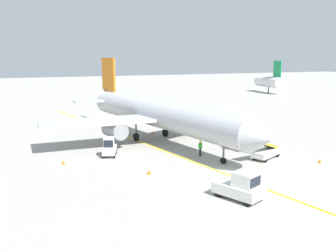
{
  "coord_description": "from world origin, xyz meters",
  "views": [
    {
      "loc": [
        -16.23,
        -29.58,
        10.76
      ],
      "look_at": [
        -1.63,
        10.4,
        2.5
      ],
      "focal_mm": 40.21,
      "sensor_mm": 36.0,
      "label": 1
    }
  ],
  "objects": [
    {
      "name": "pushback_tug",
      "position": [
        -2.01,
        -6.44,
        0.99
      ],
      "size": [
        3.27,
        4.07,
        2.2
      ],
      "color": "silver",
      "rests_on": "ground"
    },
    {
      "name": "safety_cone_wingtip_right",
      "position": [
        -13.71,
        7.4,
        0.22
      ],
      "size": [
        0.36,
        0.36,
        0.44
      ],
      "primitive_type": "cone",
      "color": "orange",
      "rests_on": "ground"
    },
    {
      "name": "ground_plane",
      "position": [
        0.0,
        0.0,
        0.0
      ],
      "size": [
        300.0,
        300.0,
        0.0
      ],
      "primitive_type": "plane",
      "color": "#9E9B93"
    },
    {
      "name": "baggage_tug_by_cargo_door",
      "position": [
        5.31,
        6.64,
        0.93
      ],
      "size": [
        1.91,
        2.67,
        2.1
      ],
      "color": "silver",
      "rests_on": "ground"
    },
    {
      "name": "belt_loader_forward_hold",
      "position": [
        6.21,
        2.35,
        0.78
      ],
      "size": [
        5.0,
        3.46,
        2.59
      ],
      "color": "silver",
      "rests_on": "ground"
    },
    {
      "name": "ground_crew_marshaller",
      "position": [
        0.24,
        5.53,
        0.91
      ],
      "size": [
        0.36,
        0.24,
        1.7
      ],
      "color": "#26262D",
      "rests_on": "ground"
    },
    {
      "name": "taxi_line_yellow",
      "position": [
        -1.63,
        5.0,
        0.0
      ],
      "size": [
        20.24,
        77.55,
        0.01
      ],
      "primitive_type": "cube",
      "rotation": [
        0.0,
        0.0,
        0.25
      ],
      "color": "yellow",
      "rests_on": "ground"
    },
    {
      "name": "safety_cone_nose_right",
      "position": [
        1.19,
        19.07,
        0.22
      ],
      "size": [
        0.36,
        0.36,
        0.44
      ],
      "primitive_type": "cone",
      "color": "orange",
      "rests_on": "ground"
    },
    {
      "name": "airliner",
      "position": [
        -1.77,
        13.93,
        3.42
      ],
      "size": [
        27.89,
        34.88,
        10.1
      ],
      "color": "#B2B5BA",
      "rests_on": "ground"
    },
    {
      "name": "baggage_tug_near_wing",
      "position": [
        -8.83,
        8.77,
        0.93
      ],
      "size": [
        1.97,
        2.68,
        2.1
      ],
      "color": "silver",
      "rests_on": "ground"
    },
    {
      "name": "safety_cone_tail_area",
      "position": [
        -1.15,
        17.67,
        0.22
      ],
      "size": [
        0.36,
        0.36,
        0.44
      ],
      "primitive_type": "cone",
      "color": "orange",
      "rests_on": "ground"
    },
    {
      "name": "distant_aircraft_far_left",
      "position": [
        45.09,
        57.71,
        3.22
      ],
      "size": [
        3.0,
        10.1,
        8.8
      ],
      "color": "silver",
      "rests_on": "ground"
    },
    {
      "name": "safety_cone_wingtip_left",
      "position": [
        -6.68,
        1.57,
        0.22
      ],
      "size": [
        0.36,
        0.36,
        0.44
      ],
      "primitive_type": "cone",
      "color": "orange",
      "rests_on": "ground"
    },
    {
      "name": "safety_cone_nose_left",
      "position": [
        10.36,
        -0.88,
        0.22
      ],
      "size": [
        0.36,
        0.36,
        0.44
      ],
      "primitive_type": "cone",
      "color": "orange",
      "rests_on": "ground"
    }
  ]
}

